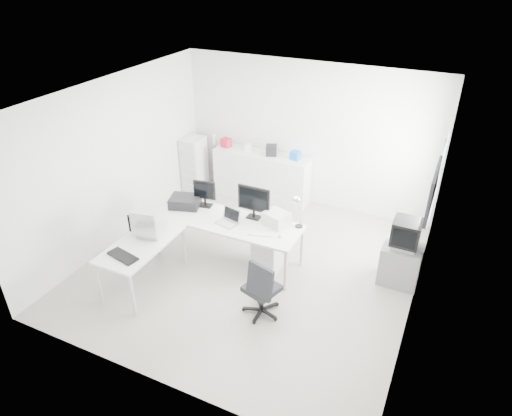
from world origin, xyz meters
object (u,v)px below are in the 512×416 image
at_px(lcd_monitor_large, 254,202).
at_px(laser_printer, 276,218).
at_px(inkjet_printer, 185,202).
at_px(crt_monitor, 149,220).
at_px(filing_cabinet, 194,164).
at_px(laptop, 227,218).
at_px(drawer_pedestal, 268,252).
at_px(sideboard, 262,176).
at_px(side_desk, 144,263).
at_px(crt_tv, 406,235).
at_px(lcd_monitor_small, 205,194).
at_px(office_chair, 262,286).
at_px(main_desk, 228,240).
at_px(tv_cabinet, 400,264).

height_order(lcd_monitor_large, laser_printer, lcd_monitor_large).
xyz_separation_m(inkjet_printer, lcd_monitor_large, (1.20, 0.15, 0.19)).
bearing_deg(crt_monitor, filing_cabinet, 99.45).
height_order(laptop, filing_cabinet, filing_cabinet).
bearing_deg(lcd_monitor_large, drawer_pedestal, -29.69).
bearing_deg(sideboard, inkjet_printer, -102.23).
xyz_separation_m(side_desk, drawer_pedestal, (1.55, 1.15, -0.08)).
bearing_deg(crt_monitor, side_desk, -100.09).
relative_size(drawer_pedestal, crt_tv, 1.20).
bearing_deg(laptop, lcd_monitor_large, 62.74).
relative_size(crt_monitor, sideboard, 0.25).
height_order(side_desk, crt_monitor, crt_monitor).
bearing_deg(crt_monitor, sideboard, 71.43).
height_order(lcd_monitor_large, sideboard, lcd_monitor_large).
relative_size(inkjet_printer, lcd_monitor_large, 0.86).
relative_size(laser_printer, filing_cabinet, 0.32).
distance_m(side_desk, sideboard, 3.32).
bearing_deg(lcd_monitor_small, inkjet_printer, -163.26).
height_order(office_chair, crt_tv, crt_tv).
xyz_separation_m(side_desk, office_chair, (1.89, 0.16, 0.10)).
xyz_separation_m(inkjet_printer, laser_printer, (1.60, 0.12, 0.02)).
height_order(crt_monitor, filing_cabinet, crt_monitor).
bearing_deg(filing_cabinet, crt_tv, -16.79).
height_order(inkjet_printer, laser_printer, laser_printer).
bearing_deg(office_chair, inkjet_printer, 168.44).
relative_size(main_desk, laptop, 7.11).
xyz_separation_m(crt_monitor, crt_tv, (3.50, 1.45, -0.13)).
bearing_deg(side_desk, drawer_pedestal, 36.57).
xyz_separation_m(laptop, sideboard, (-0.45, 2.29, -0.37)).
distance_m(drawer_pedestal, laptop, 0.87).
distance_m(crt_monitor, tv_cabinet, 3.85).
bearing_deg(crt_monitor, main_desk, 34.91).
bearing_deg(lcd_monitor_small, sideboard, 75.67).
distance_m(main_desk, crt_tv, 2.76).
xyz_separation_m(lcd_monitor_large, crt_tv, (2.30, 0.35, -0.17)).
xyz_separation_m(crt_monitor, filing_cabinet, (-1.00, 2.81, -0.42)).
distance_m(inkjet_printer, lcd_monitor_large, 1.22).
relative_size(main_desk, laser_printer, 6.63).
distance_m(office_chair, sideboard, 3.44).
distance_m(crt_monitor, office_chair, 1.96).
xyz_separation_m(main_desk, side_desk, (-0.85, -1.10, 0.00)).
xyz_separation_m(drawer_pedestal, filing_cabinet, (-2.55, 1.91, 0.27)).
height_order(crt_tv, filing_cabinet, filing_cabinet).
bearing_deg(crt_tv, lcd_monitor_small, -173.82).
xyz_separation_m(side_desk, crt_monitor, (0.00, 0.25, 0.62)).
xyz_separation_m(main_desk, office_chair, (1.04, -0.94, 0.10)).
distance_m(lcd_monitor_large, filing_cabinet, 2.82).
bearing_deg(lcd_monitor_small, office_chair, -46.65).
xyz_separation_m(crt_tv, filing_cabinet, (-4.50, 1.36, -0.29)).
xyz_separation_m(lcd_monitor_small, laser_printer, (1.30, -0.03, -0.13)).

